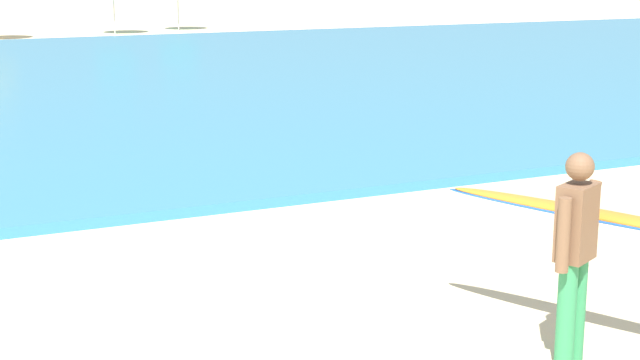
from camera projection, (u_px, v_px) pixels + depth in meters
surfer_with_board at (588, 235)px, 7.69m from camera, size 1.50×2.68×1.73m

